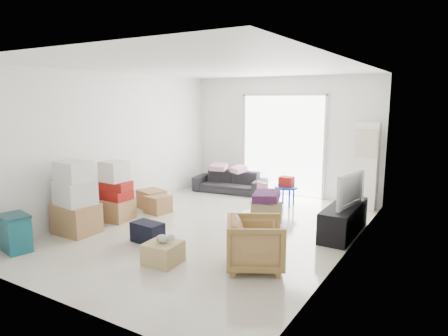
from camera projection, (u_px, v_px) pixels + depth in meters
room_shell at (212, 151)px, 6.64m from camera, size 4.98×6.48×3.18m
sliding_door at (282, 141)px, 9.17m from camera, size 2.10×0.04×2.33m
ac_tower at (366, 166)px, 7.97m from camera, size 0.45×0.30×1.75m
tv_console at (344, 220)px, 6.55m from camera, size 0.44×1.47×0.49m
television at (345, 201)px, 6.50m from camera, size 0.71×1.04×0.13m
sofa at (230, 178)px, 9.50m from camera, size 1.76×0.72×0.67m
pillow_left at (219, 161)px, 9.57m from camera, size 0.43×0.36×0.12m
pillow_right at (238, 163)px, 9.26m from camera, size 0.49×0.46×0.13m
armchair at (256, 241)px, 5.20m from camera, size 0.95×0.96×0.74m
storage_bins at (15, 233)px, 5.81m from camera, size 0.54×0.43×0.55m
box_stack_a at (75, 201)px, 6.55m from camera, size 0.67×0.58×1.21m
box_stack_b at (115, 195)px, 7.29m from camera, size 0.61×0.61×1.09m
box_stack_c at (152, 199)px, 8.12m from camera, size 0.62×0.56×0.37m
loose_box at (158, 204)px, 7.79m from camera, size 0.47×0.47×0.34m
duffel_bag at (148, 232)px, 6.19m from camera, size 0.51×0.33×0.31m
ottoman at (266, 213)px, 7.11m from camera, size 0.48×0.48×0.40m
blanket at (266, 198)px, 7.06m from camera, size 0.53×0.53×0.14m
kids_table at (286, 185)px, 8.27m from camera, size 0.48×0.48×0.61m
toy_walker at (260, 197)px, 8.56m from camera, size 0.40×0.38×0.43m
wood_crate at (163, 253)px, 5.39m from camera, size 0.46×0.46×0.29m
plush_bunny at (165, 238)px, 5.35m from camera, size 0.27×0.16×0.14m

